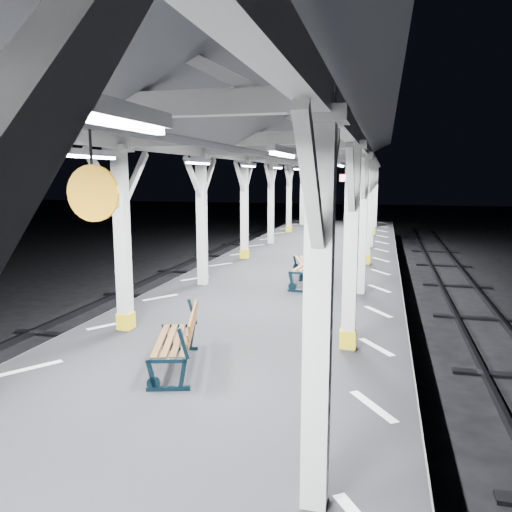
% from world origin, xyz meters
% --- Properties ---
extents(ground, '(120.00, 120.00, 0.00)m').
position_xyz_m(ground, '(0.00, 0.00, 0.00)').
color(ground, black).
rests_on(ground, ground).
extents(platform, '(6.00, 50.00, 1.00)m').
position_xyz_m(platform, '(0.00, 0.00, 0.50)').
color(platform, black).
rests_on(platform, ground).
extents(hazard_stripes_left, '(1.00, 48.00, 0.01)m').
position_xyz_m(hazard_stripes_left, '(-2.45, 0.00, 1.00)').
color(hazard_stripes_left, silver).
rests_on(hazard_stripes_left, platform).
extents(hazard_stripes_right, '(1.00, 48.00, 0.01)m').
position_xyz_m(hazard_stripes_right, '(2.45, 0.00, 1.00)').
color(hazard_stripes_right, silver).
rests_on(hazard_stripes_right, platform).
extents(canopy, '(5.40, 49.00, 4.65)m').
position_xyz_m(canopy, '(0.00, -0.01, 4.56)').
color(canopy, silver).
rests_on(canopy, platform).
extents(bench_near, '(1.03, 1.70, 0.86)m').
position_xyz_m(bench_near, '(-0.31, 0.55, 1.46)').
color(bench_near, black).
rests_on(bench_near, platform).
extents(bench_mid, '(0.88, 1.91, 1.00)m').
position_xyz_m(bench_mid, '(0.83, 6.59, 1.53)').
color(bench_mid, black).
rests_on(bench_mid, platform).
extents(bench_far, '(1.00, 1.69, 0.86)m').
position_xyz_m(bench_far, '(0.50, 7.82, 1.46)').
color(bench_far, black).
rests_on(bench_far, platform).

